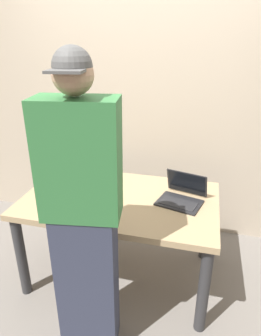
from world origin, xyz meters
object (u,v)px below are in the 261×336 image
object	(u,v)px
beer_bottle_green	(66,170)
laptop	(182,195)
beer_bottle_brown	(47,177)
beer_bottle_amber	(66,175)
person_figure	(84,220)

from	to	relation	value
beer_bottle_green	laptop	bearing A→B (deg)	-3.83
beer_bottle_brown	beer_bottle_amber	xyz separation A→B (m)	(0.13, 0.05, 0.01)
beer_bottle_amber	beer_bottle_green	bearing A→B (deg)	116.63
laptop	beer_bottle_green	xyz separation A→B (m)	(-0.95, 0.06, 0.07)
laptop	beer_bottle_brown	distance (m)	1.03
laptop	beer_bottle_amber	size ratio (longest dim) A/B	1.14
beer_bottle_green	beer_bottle_amber	distance (m)	0.12
person_figure	beer_bottle_brown	bearing A→B (deg)	132.81
beer_bottle_amber	person_figure	bearing A→B (deg)	-57.00
beer_bottle_green	beer_bottle_amber	size ratio (longest dim) A/B	0.95
laptop	person_figure	xyz separation A→B (m)	(-0.48, -0.69, 0.15)
beer_bottle_green	person_figure	xyz separation A→B (m)	(0.47, -0.75, 0.08)
beer_bottle_brown	person_figure	distance (m)	0.81
laptop	person_figure	bearing A→B (deg)	-124.72
laptop	person_figure	distance (m)	0.85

